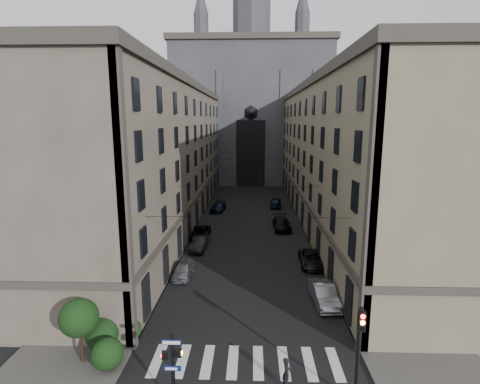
# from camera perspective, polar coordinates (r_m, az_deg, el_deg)

# --- Properties ---
(sidewalk_left) EXTENTS (7.00, 80.00, 0.15)m
(sidewalk_left) POSITION_cam_1_polar(r_m,az_deg,el_deg) (53.73, -9.84, -4.30)
(sidewalk_left) COLOR #383533
(sidewalk_left) RESTS_ON ground
(sidewalk_right) EXTENTS (7.00, 80.00, 0.15)m
(sidewalk_right) POSITION_cam_1_polar(r_m,az_deg,el_deg) (53.61, 12.79, -4.45)
(sidewalk_right) COLOR #383533
(sidewalk_right) RESTS_ON ground
(zebra_crossing) EXTENTS (11.00, 3.20, 0.01)m
(zebra_crossing) POSITION_cam_1_polar(r_m,az_deg,el_deg) (24.23, 0.84, -24.46)
(zebra_crossing) COLOR beige
(zebra_crossing) RESTS_ON ground
(building_left) EXTENTS (13.60, 60.60, 18.85)m
(building_left) POSITION_cam_1_polar(r_m,az_deg,el_deg) (52.79, -13.31, 5.53)
(building_left) COLOR #4D443B
(building_left) RESTS_ON ground
(building_right) EXTENTS (13.60, 60.60, 18.85)m
(building_right) POSITION_cam_1_polar(r_m,az_deg,el_deg) (52.63, 16.37, 5.37)
(building_right) COLOR #645B48
(building_right) RESTS_ON ground
(gothic_tower) EXTENTS (35.00, 23.00, 58.00)m
(gothic_tower) POSITION_cam_1_polar(r_m,az_deg,el_deg) (89.79, 1.71, 13.32)
(gothic_tower) COLOR #2D2D33
(gothic_tower) RESTS_ON ground
(pedestrian_signal_left) EXTENTS (1.02, 0.38, 4.00)m
(pedestrian_signal_left) POSITION_cam_1_polar(r_m,az_deg,el_deg) (20.39, -10.24, -24.32)
(pedestrian_signal_left) COLOR black
(pedestrian_signal_left) RESTS_ON ground
(traffic_light_right) EXTENTS (0.34, 0.50, 5.20)m
(traffic_light_right) POSITION_cam_1_polar(r_m,az_deg,el_deg) (20.52, 17.71, -21.22)
(traffic_light_right) COLOR black
(traffic_light_right) RESTS_ON ground
(shrub_cluster) EXTENTS (3.90, 4.40, 3.90)m
(shrub_cluster) POSITION_cam_1_polar(r_m,az_deg,el_deg) (24.93, -20.88, -19.24)
(shrub_cluster) COLOR black
(shrub_cluster) RESTS_ON sidewalk_left
(tram_wires) EXTENTS (14.00, 60.00, 0.43)m
(tram_wires) POSITION_cam_1_polar(r_m,az_deg,el_deg) (50.84, 1.49, 3.25)
(tram_wires) COLOR black
(tram_wires) RESTS_ON ground
(car_left_near) EXTENTS (1.70, 3.93, 1.32)m
(car_left_near) POSITION_cam_1_polar(r_m,az_deg,el_deg) (35.00, -8.64, -11.68)
(car_left_near) COLOR gray
(car_left_near) RESTS_ON ground
(car_left_midnear) EXTENTS (1.64, 4.25, 1.38)m
(car_left_midnear) POSITION_cam_1_polar(r_m,az_deg,el_deg) (41.69, -6.22, -7.81)
(car_left_midnear) COLOR black
(car_left_midnear) RESTS_ON ground
(car_left_midfar) EXTENTS (2.18, 4.68, 1.30)m
(car_left_midfar) POSITION_cam_1_polar(r_m,az_deg,el_deg) (45.80, -6.02, -6.14)
(car_left_midfar) COLOR black
(car_left_midfar) RESTS_ON ground
(car_left_far) EXTENTS (2.42, 4.87, 1.36)m
(car_left_far) POSITION_cam_1_polar(r_m,az_deg,el_deg) (58.54, -3.36, -2.28)
(car_left_far) COLOR black
(car_left_far) RESTS_ON ground
(car_right_near) EXTENTS (1.91, 4.74, 1.53)m
(car_right_near) POSITION_cam_1_polar(r_m,az_deg,el_deg) (30.71, 12.68, -14.96)
(car_right_near) COLOR gray
(car_right_near) RESTS_ON ground
(car_right_midnear) EXTENTS (2.36, 4.93, 1.36)m
(car_right_midnear) POSITION_cam_1_polar(r_m,az_deg,el_deg) (37.79, 10.86, -9.98)
(car_right_midnear) COLOR black
(car_right_midnear) RESTS_ON ground
(car_right_midfar) EXTENTS (2.30, 5.33, 1.53)m
(car_right_midfar) POSITION_cam_1_polar(r_m,az_deg,el_deg) (49.14, 6.35, -4.81)
(car_right_midfar) COLOR black
(car_right_midfar) RESTS_ON ground
(car_right_far) EXTENTS (2.13, 4.53, 1.50)m
(car_right_far) POSITION_cam_1_polar(r_m,az_deg,el_deg) (61.27, 5.46, -1.65)
(car_right_far) COLOR black
(car_right_far) RESTS_ON ground
(pedestrian) EXTENTS (0.48, 0.67, 1.69)m
(pedestrian) POSITION_cam_1_polar(r_m,az_deg,el_deg) (22.19, 7.10, -25.63)
(pedestrian) COLOR black
(pedestrian) RESTS_ON ground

